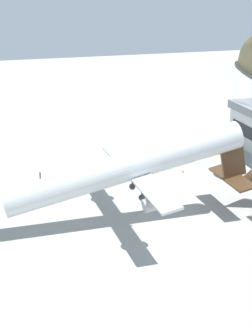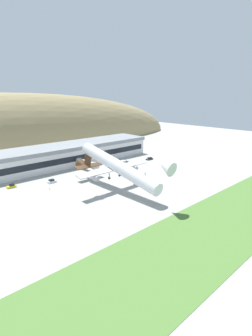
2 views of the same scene
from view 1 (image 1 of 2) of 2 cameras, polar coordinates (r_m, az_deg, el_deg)
name	(u,v)px [view 1 (image 1 of 2)]	position (r m, az deg, el deg)	size (l,w,h in m)	color
ground_plane	(165,242)	(94.77, 3.97, -7.55)	(414.05, 414.05, 0.00)	#9E9E99
cargo_airplane	(131,168)	(99.05, 0.54, -0.03)	(34.84, 55.90, 15.77)	silver
service_car_0	(222,173)	(125.17, 9.72, -0.55)	(3.99, 2.02, 1.57)	silver
service_car_2	(215,150)	(140.80, 8.99, 1.77)	(3.73, 1.95, 1.49)	gold
traffic_cone_0	(183,171)	(126.51, 5.82, -0.31)	(0.52, 0.52, 0.58)	orange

